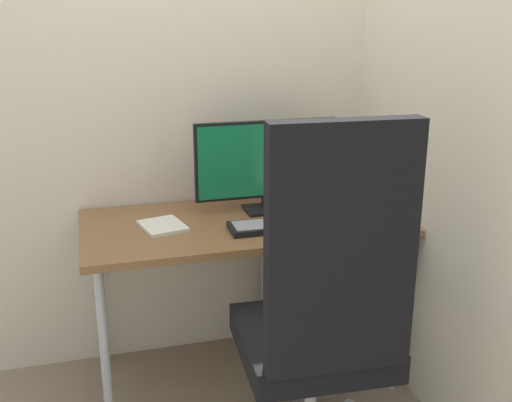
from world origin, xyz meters
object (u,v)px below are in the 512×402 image
Objects in this scene: mouse at (370,216)px; notebook at (163,226)px; filing_cabinet at (324,305)px; keyboard at (279,225)px; monitor at (266,162)px; pen_holder at (356,196)px; office_chair at (324,309)px.

mouse reaches higher than notebook.
keyboard reaches higher than filing_cabinet.
monitor is 0.50m from mouse.
keyboard is at bearing -154.88° from filing_cabinet.
filing_cabinet is 0.52m from pen_holder.
filing_cabinet is at bearing -25.39° from monitor.
mouse is 0.87m from notebook.
office_chair reaches higher than mouse.
office_chair is 7.60× the size of pen_holder.
office_chair is at bearing -143.53° from mouse.
keyboard is 0.45m from pen_holder.
filing_cabinet is 0.99× the size of monitor.
mouse is at bearing -1.12° from keyboard.
filing_cabinet is 0.72m from monitor.
mouse is (0.14, -0.13, 0.47)m from filing_cabinet.
keyboard is at bearing 88.40° from office_chair.
monitor is (0.03, 0.79, 0.30)m from office_chair.
pen_holder is (0.41, 0.16, 0.04)m from keyboard.
mouse is (0.40, -0.01, 0.01)m from keyboard.
pen_holder is at bearing 58.77° from office_chair.
mouse is (0.38, -0.25, -0.20)m from monitor.
filing_cabinet is 0.50m from mouse.
pen_holder reaches higher than mouse.
monitor is at bearing 0.03° from notebook.
office_chair is at bearing -121.23° from pen_holder.
filing_cabinet is 6.19× the size of mouse.
office_chair is at bearing -92.44° from monitor.
office_chair is 0.81m from notebook.
notebook is at bearing 163.67° from keyboard.
office_chair is 0.55m from keyboard.
monitor is at bearing 131.28° from mouse.
office_chair reaches higher than monitor.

